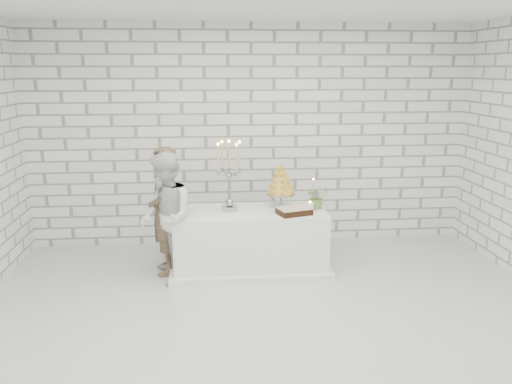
{
  "coord_description": "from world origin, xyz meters",
  "views": [
    {
      "loc": [
        -0.59,
        -4.53,
        2.41
      ],
      "look_at": [
        -0.06,
        1.11,
        1.05
      ],
      "focal_mm": 36.31,
      "sensor_mm": 36.0,
      "label": 1
    }
  ],
  "objects_px": {
    "croquembouche": "(281,185)",
    "cake_table": "(250,240)",
    "bride": "(166,218)",
    "groom": "(164,211)",
    "candelabra": "(229,176)"
  },
  "relations": [
    {
      "from": "croquembouche",
      "to": "bride",
      "type": "bearing_deg",
      "value": -164.69
    },
    {
      "from": "candelabra",
      "to": "croquembouche",
      "type": "distance_m",
      "value": 0.66
    },
    {
      "from": "cake_table",
      "to": "candelabra",
      "type": "relative_size",
      "value": 2.12
    },
    {
      "from": "cake_table",
      "to": "candelabra",
      "type": "xyz_separation_m",
      "value": [
        -0.24,
        0.03,
        0.8
      ]
    },
    {
      "from": "bride",
      "to": "candelabra",
      "type": "height_order",
      "value": "candelabra"
    },
    {
      "from": "cake_table",
      "to": "candelabra",
      "type": "distance_m",
      "value": 0.84
    },
    {
      "from": "croquembouche",
      "to": "cake_table",
      "type": "bearing_deg",
      "value": -160.39
    },
    {
      "from": "cake_table",
      "to": "bride",
      "type": "relative_size",
      "value": 1.19
    },
    {
      "from": "groom",
      "to": "croquembouche",
      "type": "distance_m",
      "value": 1.44
    },
    {
      "from": "bride",
      "to": "candelabra",
      "type": "relative_size",
      "value": 1.77
    },
    {
      "from": "bride",
      "to": "croquembouche",
      "type": "xyz_separation_m",
      "value": [
        1.37,
        0.37,
        0.27
      ]
    },
    {
      "from": "cake_table",
      "to": "bride",
      "type": "distance_m",
      "value": 1.07
    },
    {
      "from": "cake_table",
      "to": "croquembouche",
      "type": "height_order",
      "value": "croquembouche"
    },
    {
      "from": "groom",
      "to": "candelabra",
      "type": "xyz_separation_m",
      "value": [
        0.78,
        0.01,
        0.41
      ]
    },
    {
      "from": "groom",
      "to": "cake_table",
      "type": "bearing_deg",
      "value": 78.96
    }
  ]
}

